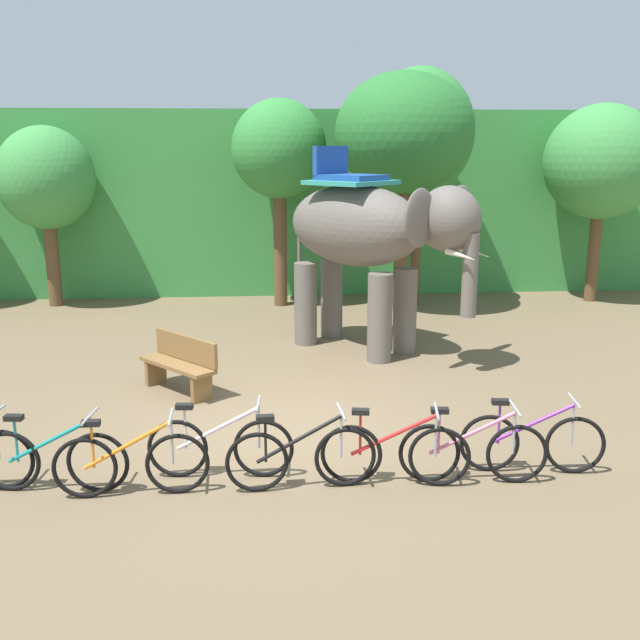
# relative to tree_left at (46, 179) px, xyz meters

# --- Properties ---
(ground_plane) EXTENTS (80.00, 80.00, 0.00)m
(ground_plane) POSITION_rel_tree_left_xyz_m (5.26, -8.43, -3.01)
(ground_plane) COLOR brown
(foliage_hedge) EXTENTS (36.00, 6.00, 4.66)m
(foliage_hedge) POSITION_rel_tree_left_xyz_m (5.26, 3.75, -0.69)
(foliage_hedge) COLOR #3D8E42
(foliage_hedge) RESTS_ON ground
(tree_left) EXTENTS (2.25, 2.25, 4.25)m
(tree_left) POSITION_rel_tree_left_xyz_m (0.00, 0.00, 0.00)
(tree_left) COLOR brown
(tree_left) RESTS_ON ground
(tree_center_right) EXTENTS (2.20, 2.20, 4.85)m
(tree_center_right) POSITION_rel_tree_left_xyz_m (5.44, -0.39, 0.64)
(tree_center_right) COLOR brown
(tree_center_right) RESTS_ON ground
(tree_right) EXTENTS (3.09, 3.09, 5.39)m
(tree_right) POSITION_rel_tree_left_xyz_m (8.21, -1.24, 1.01)
(tree_right) COLOR brown
(tree_right) RESTS_ON ground
(tree_center) EXTENTS (2.54, 2.54, 5.55)m
(tree_center) POSITION_rel_tree_left_xyz_m (8.69, -0.61, 1.05)
(tree_center) COLOR brown
(tree_center) RESTS_ON ground
(tree_center_left) EXTENTS (2.74, 2.74, 4.77)m
(tree_center_left) POSITION_rel_tree_left_xyz_m (13.17, -0.47, 0.37)
(tree_center_left) COLOR brown
(tree_center_left) RESTS_ON ground
(elephant) EXTENTS (3.63, 3.72, 3.78)m
(elephant) POSITION_rel_tree_left_xyz_m (6.97, -4.61, -0.81)
(elephant) COLOR #665E56
(elephant) RESTS_ON ground
(bike_teal) EXTENTS (1.70, 0.52, 0.92)m
(bike_teal) POSITION_rel_tree_left_xyz_m (2.65, -10.04, -2.63)
(bike_teal) COLOR black
(bike_teal) RESTS_ON ground
(bike_orange) EXTENTS (1.71, 0.52, 0.92)m
(bike_orange) POSITION_rel_tree_left_xyz_m (3.54, -10.22, -2.63)
(bike_orange) COLOR black
(bike_orange) RESTS_ON ground
(bike_white) EXTENTS (1.71, 0.52, 0.92)m
(bike_white) POSITION_rel_tree_left_xyz_m (4.49, -9.82, -2.63)
(bike_white) COLOR black
(bike_white) RESTS_ON ground
(bike_black) EXTENTS (1.71, 0.52, 0.92)m
(bike_black) POSITION_rel_tree_left_xyz_m (5.41, -10.20, -2.63)
(bike_black) COLOR black
(bike_black) RESTS_ON ground
(bike_red) EXTENTS (1.70, 0.52, 0.92)m
(bike_red) POSITION_rel_tree_left_xyz_m (6.48, -10.17, -2.63)
(bike_red) COLOR black
(bike_red) RESTS_ON ground
(bike_pink) EXTENTS (1.71, 0.52, 0.92)m
(bike_pink) POSITION_rel_tree_left_xyz_m (7.38, -10.19, -2.63)
(bike_pink) COLOR black
(bike_pink) RESTS_ON ground
(bike_purple) EXTENTS (1.70, 0.52, 0.92)m
(bike_purple) POSITION_rel_tree_left_xyz_m (8.16, -9.98, -2.63)
(bike_purple) COLOR black
(bike_purple) RESTS_ON ground
(wooden_bench) EXTENTS (1.31, 1.39, 0.89)m
(wooden_bench) POSITION_rel_tree_left_xyz_m (3.71, -6.68, -2.54)
(wooden_bench) COLOR brown
(wooden_bench) RESTS_ON ground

